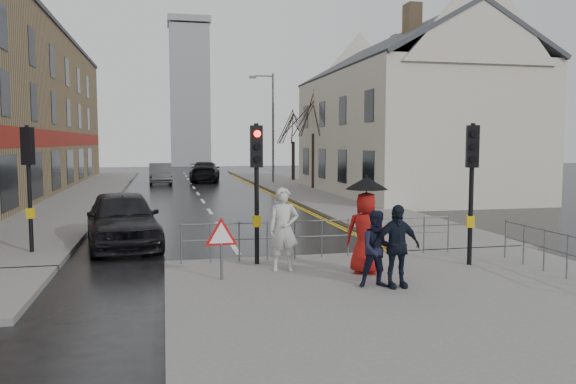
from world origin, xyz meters
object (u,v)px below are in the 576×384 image
pedestrian_d (396,246)px  car_parked (122,219)px  car_mid (160,174)px  pedestrian_a (284,229)px  pedestrian_with_umbrella (366,222)px  pedestrian_b (378,249)px

pedestrian_d → car_parked: bearing=132.2°
car_parked → car_mid: car_parked is taller
pedestrian_a → pedestrian_with_umbrella: 1.89m
pedestrian_d → car_parked: (-5.81, 6.59, -0.15)m
pedestrian_a → pedestrian_d: size_ratio=1.13×
pedestrian_with_umbrella → pedestrian_d: pedestrian_with_umbrella is taller
pedestrian_with_umbrella → car_mid: pedestrian_with_umbrella is taller
pedestrian_a → pedestrian_with_umbrella: pedestrian_with_umbrella is taller
pedestrian_b → car_parked: size_ratio=0.32×
pedestrian_a → pedestrian_b: (1.56, -1.89, -0.17)m
car_mid → pedestrian_with_umbrella: bearing=-82.8°
pedestrian_a → car_parked: pedestrian_a is taller
pedestrian_b → car_parked: 8.49m
pedestrian_b → pedestrian_with_umbrella: (0.18, 1.20, 0.37)m
pedestrian_b → pedestrian_d: bearing=-6.1°
pedestrian_with_umbrella → pedestrian_a: bearing=158.5°
pedestrian_a → car_parked: size_ratio=0.39×
car_mid → pedestrian_b: bearing=-83.5°
pedestrian_with_umbrella → pedestrian_d: bearing=-82.1°
pedestrian_b → car_mid: bearing=105.5°
car_parked → pedestrian_with_umbrella: bearing=-51.2°
pedestrian_d → car_mid: bearing=99.3°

